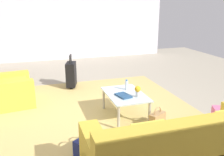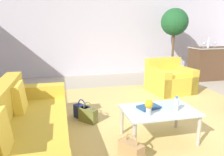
{
  "view_description": "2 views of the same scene",
  "coord_description": "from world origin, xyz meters",
  "px_view_note": "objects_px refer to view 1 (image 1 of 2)",
  "views": [
    {
      "loc": [
        -4.46,
        1.05,
        2.06
      ],
      "look_at": [
        -0.58,
        -0.18,
        0.84
      ],
      "focal_mm": 40.0,
      "sensor_mm": 36.0,
      "label": 1
    },
    {
      "loc": [
        -1.7,
        -3.12,
        1.57
      ],
      "look_at": [
        -0.96,
        -0.03,
        0.83
      ],
      "focal_mm": 35.0,
      "sensor_mm": 36.0,
      "label": 2
    }
  ],
  "objects_px": {
    "coffee_table": "(125,97)",
    "suitcase_black": "(71,74)",
    "handbag_olive": "(94,140)",
    "backpack_pink": "(218,120)",
    "armchair": "(7,92)",
    "water_bottle": "(126,85)",
    "flower_vase": "(138,90)",
    "coffee_table_book": "(123,96)",
    "handbag_tan": "(157,119)",
    "couch": "(184,153)",
    "handbag_navy": "(84,145)"
  },
  "relations": [
    {
      "from": "armchair",
      "to": "water_bottle",
      "type": "xyz_separation_m",
      "value": [
        -1.09,
        -2.27,
        0.26
      ]
    },
    {
      "from": "couch",
      "to": "water_bottle",
      "type": "xyz_separation_m",
      "value": [
        1.99,
        0.0,
        0.25
      ]
    },
    {
      "from": "flower_vase",
      "to": "handbag_tan",
      "type": "xyz_separation_m",
      "value": [
        -0.31,
        -0.25,
        -0.45
      ]
    },
    {
      "from": "armchair",
      "to": "coffee_table_book",
      "type": "distance_m",
      "value": 2.52
    },
    {
      "from": "couch",
      "to": "backpack_pink",
      "type": "height_order",
      "value": "couch"
    },
    {
      "from": "coffee_table",
      "to": "suitcase_black",
      "type": "height_order",
      "value": "suitcase_black"
    },
    {
      "from": "handbag_tan",
      "to": "backpack_pink",
      "type": "bearing_deg",
      "value": -117.38
    },
    {
      "from": "suitcase_black",
      "to": "handbag_tan",
      "type": "xyz_separation_m",
      "value": [
        -2.53,
        -1.1,
        -0.23
      ]
    },
    {
      "from": "couch",
      "to": "water_bottle",
      "type": "distance_m",
      "value": 2.01
    },
    {
      "from": "handbag_tan",
      "to": "handbag_navy",
      "type": "distance_m",
      "value": 1.45
    },
    {
      "from": "suitcase_black",
      "to": "coffee_table",
      "type": "bearing_deg",
      "value": -160.71
    },
    {
      "from": "suitcase_black",
      "to": "handbag_tan",
      "type": "height_order",
      "value": "suitcase_black"
    },
    {
      "from": "handbag_tan",
      "to": "water_bottle",
      "type": "bearing_deg",
      "value": 22.19
    },
    {
      "from": "flower_vase",
      "to": "handbag_olive",
      "type": "xyz_separation_m",
      "value": [
        -0.67,
        0.97,
        -0.45
      ]
    },
    {
      "from": "flower_vase",
      "to": "handbag_navy",
      "type": "relative_size",
      "value": 0.57
    },
    {
      "from": "armchair",
      "to": "coffee_table_book",
      "type": "bearing_deg",
      "value": -124.09
    },
    {
      "from": "handbag_olive",
      "to": "handbag_navy",
      "type": "xyz_separation_m",
      "value": [
        -0.09,
        0.16,
        0.0
      ]
    },
    {
      "from": "armchair",
      "to": "flower_vase",
      "type": "relative_size",
      "value": 5.16
    },
    {
      "from": "armchair",
      "to": "suitcase_black",
      "type": "bearing_deg",
      "value": -64.2
    },
    {
      "from": "coffee_table_book",
      "to": "suitcase_black",
      "type": "xyz_separation_m",
      "value": [
        2.12,
        0.62,
        -0.11
      ]
    },
    {
      "from": "armchair",
      "to": "handbag_tan",
      "type": "relative_size",
      "value": 2.95
    },
    {
      "from": "coffee_table",
      "to": "flower_vase",
      "type": "distance_m",
      "value": 0.32
    },
    {
      "from": "coffee_table",
      "to": "handbag_olive",
      "type": "relative_size",
      "value": 2.81
    },
    {
      "from": "handbag_navy",
      "to": "armchair",
      "type": "bearing_deg",
      "value": 27.6
    },
    {
      "from": "handbag_olive",
      "to": "armchair",
      "type": "bearing_deg",
      "value": 31.74
    },
    {
      "from": "handbag_navy",
      "to": "backpack_pink",
      "type": "distance_m",
      "value": 2.27
    },
    {
      "from": "flower_vase",
      "to": "handbag_olive",
      "type": "height_order",
      "value": "flower_vase"
    },
    {
      "from": "coffee_table_book",
      "to": "backpack_pink",
      "type": "distance_m",
      "value": 1.65
    },
    {
      "from": "flower_vase",
      "to": "couch",
      "type": "bearing_deg",
      "value": 178.18
    },
    {
      "from": "handbag_tan",
      "to": "handbag_olive",
      "type": "bearing_deg",
      "value": 106.3
    },
    {
      "from": "coffee_table_book",
      "to": "suitcase_black",
      "type": "height_order",
      "value": "suitcase_black"
    },
    {
      "from": "armchair",
      "to": "water_bottle",
      "type": "relative_size",
      "value": 5.18
    },
    {
      "from": "handbag_navy",
      "to": "coffee_table_book",
      "type": "bearing_deg",
      "value": -46.4
    },
    {
      "from": "flower_vase",
      "to": "handbag_olive",
      "type": "relative_size",
      "value": 0.57
    },
    {
      "from": "flower_vase",
      "to": "handbag_tan",
      "type": "bearing_deg",
      "value": -141.54
    },
    {
      "from": "handbag_olive",
      "to": "coffee_table",
      "type": "bearing_deg",
      "value": -42.55
    },
    {
      "from": "backpack_pink",
      "to": "handbag_navy",
      "type": "bearing_deg",
      "value": 89.53
    },
    {
      "from": "handbag_tan",
      "to": "backpack_pink",
      "type": "height_order",
      "value": "backpack_pink"
    },
    {
      "from": "coffee_table",
      "to": "backpack_pink",
      "type": "bearing_deg",
      "value": -127.65
    },
    {
      "from": "handbag_navy",
      "to": "backpack_pink",
      "type": "bearing_deg",
      "value": -90.47
    },
    {
      "from": "handbag_tan",
      "to": "backpack_pink",
      "type": "xyz_separation_m",
      "value": [
        -0.46,
        -0.89,
        0.06
      ]
    },
    {
      "from": "handbag_tan",
      "to": "couch",
      "type": "bearing_deg",
      "value": 166.61
    },
    {
      "from": "handbag_navy",
      "to": "coffee_table",
      "type": "bearing_deg",
      "value": -45.09
    },
    {
      "from": "coffee_table_book",
      "to": "handbag_olive",
      "type": "xyz_separation_m",
      "value": [
        -0.77,
        0.74,
        -0.34
      ]
    },
    {
      "from": "coffee_table_book",
      "to": "flower_vase",
      "type": "xyz_separation_m",
      "value": [
        -0.1,
        -0.23,
        0.11
      ]
    },
    {
      "from": "coffee_table",
      "to": "suitcase_black",
      "type": "distance_m",
      "value": 2.12
    },
    {
      "from": "flower_vase",
      "to": "backpack_pink",
      "type": "xyz_separation_m",
      "value": [
        -0.78,
        -1.14,
        -0.39
      ]
    },
    {
      "from": "water_bottle",
      "to": "backpack_pink",
      "type": "bearing_deg",
      "value": -135.12
    },
    {
      "from": "coffee_table",
      "to": "coffee_table_book",
      "type": "xyz_separation_m",
      "value": [
        -0.12,
        0.08,
        0.08
      ]
    },
    {
      "from": "suitcase_black",
      "to": "armchair",
      "type": "bearing_deg",
      "value": 115.8
    }
  ]
}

